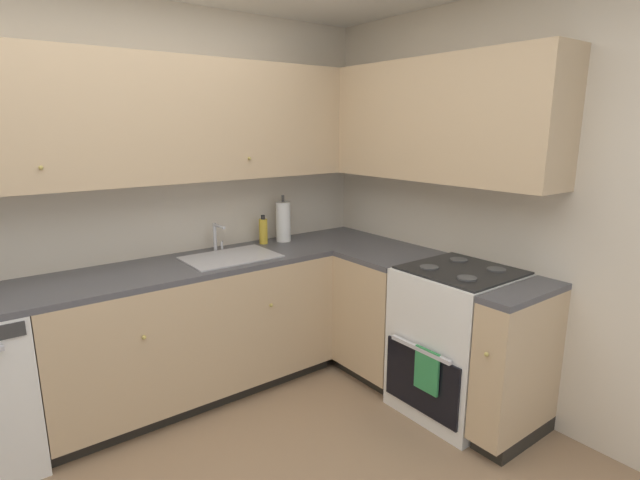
{
  "coord_description": "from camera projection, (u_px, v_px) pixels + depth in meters",
  "views": [
    {
      "loc": [
        -0.73,
        -1.51,
        1.76
      ],
      "look_at": [
        1.03,
        0.81,
        1.08
      ],
      "focal_mm": 27.48,
      "sensor_mm": 36.0,
      "label": 1
    }
  ],
  "objects": [
    {
      "name": "sink",
      "position": [
        231.0,
        263.0,
        3.24
      ],
      "size": [
        0.59,
        0.4,
        0.1
      ],
      "color": "#B7B7BC",
      "rests_on": "countertop_back"
    },
    {
      "name": "lower_cabinets_back",
      "position": [
        194.0,
        332.0,
        3.2
      ],
      "size": [
        1.84,
        0.62,
        0.87
      ],
      "color": "tan",
      "rests_on": "ground_plane"
    },
    {
      "name": "paper_towel_roll",
      "position": [
        283.0,
        222.0,
        3.66
      ],
      "size": [
        0.11,
        0.11,
        0.36
      ],
      "color": "white",
      "rests_on": "countertop_back"
    },
    {
      "name": "upper_cabinets_right",
      "position": [
        421.0,
        121.0,
        3.18
      ],
      "size": [
        0.32,
        1.91,
        0.75
      ],
      "color": "tan"
    },
    {
      "name": "upper_cabinets_back",
      "position": [
        145.0,
        120.0,
        2.91
      ],
      "size": [
        2.72,
        0.34,
        0.75
      ],
      "color": "tan"
    },
    {
      "name": "wall_back",
      "position": [
        102.0,
        209.0,
        3.03
      ],
      "size": [
        3.96,
        0.05,
        2.51
      ],
      "primitive_type": "cube",
      "color": "beige",
      "rests_on": "ground_plane"
    },
    {
      "name": "countertop_right",
      "position": [
        421.0,
        263.0,
        3.16
      ],
      "size": [
        0.6,
        1.36,
        0.03
      ],
      "color": "#4C4C51",
      "rests_on": "lower_cabinets_right"
    },
    {
      "name": "soap_bottle",
      "position": [
        263.0,
        231.0,
        3.59
      ],
      "size": [
        0.06,
        0.06,
        0.21
      ],
      "color": "gold",
      "rests_on": "countertop_back"
    },
    {
      "name": "lower_cabinets_right",
      "position": [
        418.0,
        328.0,
        3.27
      ],
      "size": [
        0.62,
        1.36,
        0.87
      ],
      "color": "tan",
      "rests_on": "ground_plane"
    },
    {
      "name": "countertop_back",
      "position": [
        189.0,
        266.0,
        3.1
      ],
      "size": [
        3.04,
        0.6,
        0.03
      ],
      "primitive_type": "cube",
      "color": "#4C4C51",
      "rests_on": "lower_cabinets_back"
    },
    {
      "name": "wall_right",
      "position": [
        529.0,
        214.0,
        2.87
      ],
      "size": [
        0.05,
        3.42,
        2.51
      ],
      "primitive_type": "cube",
      "color": "beige",
      "rests_on": "ground_plane"
    },
    {
      "name": "faucet",
      "position": [
        217.0,
        235.0,
        3.37
      ],
      "size": [
        0.07,
        0.16,
        0.2
      ],
      "color": "silver",
      "rests_on": "countertop_back"
    },
    {
      "name": "oven_range",
      "position": [
        457.0,
        340.0,
        3.03
      ],
      "size": [
        0.68,
        0.62,
        1.06
      ],
      "color": "white",
      "rests_on": "ground_plane"
    }
  ]
}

